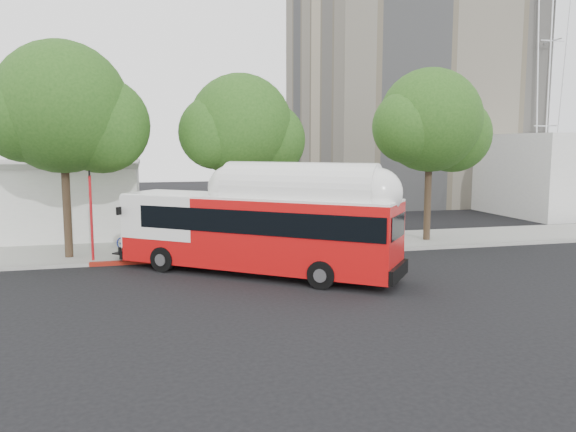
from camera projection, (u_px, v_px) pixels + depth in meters
name	position (u px, v px, depth m)	size (l,w,h in m)	color
ground	(291.00, 276.00, 22.37)	(120.00, 120.00, 0.00)	black
sidewalk	(259.00, 246.00, 28.61)	(60.00, 5.00, 0.15)	gray
curb_strip	(270.00, 256.00, 26.11)	(60.00, 0.30, 0.15)	gray
red_curb_segment	(206.00, 259.00, 25.38)	(10.00, 0.32, 0.16)	maroon
street_tree_left	(74.00, 113.00, 24.81)	(6.67, 5.80, 9.74)	#2D2116
street_tree_mid	(249.00, 130.00, 27.31)	(5.75, 5.00, 8.62)	#2D2116
street_tree_right	(437.00, 125.00, 29.51)	(6.21, 5.40, 9.18)	#2D2116
apartment_tower	(405.00, 9.00, 51.46)	(18.00, 18.00, 37.00)	tan
transit_bus	(258.00, 233.00, 22.43)	(11.03, 9.20, 3.64)	red
signal_pole	(91.00, 216.00, 24.45)	(0.12, 0.39, 4.10)	red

